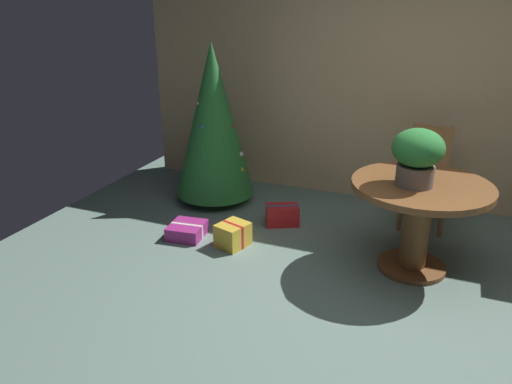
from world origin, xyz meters
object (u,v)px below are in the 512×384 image
at_px(holiday_tree, 213,120).
at_px(gift_box_purple, 187,230).
at_px(wooden_chair_far, 427,171).
at_px(round_dining_table, 419,209).
at_px(gift_box_red, 282,215).
at_px(gift_box_gold, 233,235).
at_px(flower_vase, 417,154).

height_order(holiday_tree, gift_box_purple, holiday_tree).
height_order(wooden_chair_far, gift_box_purple, wooden_chair_far).
bearing_deg(gift_box_purple, round_dining_table, 5.11).
bearing_deg(gift_box_red, gift_box_purple, -141.70).
relative_size(holiday_tree, gift_box_gold, 5.21).
relative_size(gift_box_gold, gift_box_purple, 0.91).
height_order(round_dining_table, gift_box_gold, round_dining_table).
distance_m(holiday_tree, gift_box_red, 1.20).
height_order(gift_box_gold, gift_box_purple, gift_box_gold).
bearing_deg(flower_vase, round_dining_table, 50.65).
height_order(flower_vase, gift_box_red, flower_vase).
bearing_deg(holiday_tree, flower_vase, -20.86).
xyz_separation_m(flower_vase, holiday_tree, (-2.04, 0.78, -0.10)).
height_order(holiday_tree, gift_box_gold, holiday_tree).
height_order(round_dining_table, flower_vase, flower_vase).
bearing_deg(round_dining_table, wooden_chair_far, 90.00).
bearing_deg(gift_box_red, wooden_chair_far, 23.59).
relative_size(flower_vase, gift_box_purple, 1.23).
relative_size(round_dining_table, wooden_chair_far, 1.12).
xyz_separation_m(flower_vase, gift_box_gold, (-1.43, -0.11, -0.87)).
xyz_separation_m(flower_vase, gift_box_purple, (-1.89, -0.10, -0.91)).
distance_m(gift_box_red, gift_box_purple, 0.92).
bearing_deg(flower_vase, gift_box_gold, -175.57).
distance_m(gift_box_gold, gift_box_red, 0.63).
bearing_deg(holiday_tree, gift_box_gold, -55.67).
relative_size(flower_vase, wooden_chair_far, 0.45).
bearing_deg(round_dining_table, holiday_tree, 161.37).
bearing_deg(wooden_chair_far, gift_box_gold, -143.24).
bearing_deg(round_dining_table, gift_box_red, 162.27).
relative_size(gift_box_gold, gift_box_red, 0.89).
distance_m(holiday_tree, gift_box_gold, 1.32).
xyz_separation_m(holiday_tree, gift_box_red, (0.86, -0.31, -0.77)).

